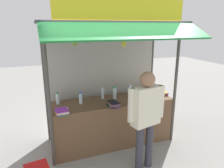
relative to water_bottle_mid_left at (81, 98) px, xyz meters
The scene contains 16 objects.
ground_plane 1.23m from the water_bottle_mid_left, ahead, with size 20.00×20.00×0.00m, color gray.
stall_counter 0.86m from the water_bottle_mid_left, ahead, with size 2.49×0.75×0.94m, color brown.
stall_structure 0.94m from the water_bottle_mid_left, 10.70° to the left, with size 2.69×1.68×2.84m.
water_bottle_mid_left is the anchor object (origin of this frame).
water_bottle_left 0.51m from the water_bottle_mid_left, 14.56° to the left, with size 0.06×0.06×0.23m.
water_bottle_mid_right 0.44m from the water_bottle_mid_left, 163.67° to the left, with size 0.07×0.07×0.24m.
water_bottle_center 1.50m from the water_bottle_mid_left, ahead, with size 0.07×0.07×0.23m.
water_bottle_back_left 1.05m from the water_bottle_mid_left, ahead, with size 0.08×0.08×0.29m.
water_bottle_back_right 0.72m from the water_bottle_mid_left, ahead, with size 0.08×0.08×0.27m.
magazine_stack_front_left 0.54m from the water_bottle_mid_left, 139.42° to the right, with size 0.24×0.28×0.07m.
magazine_stack_rear_center 1.78m from the water_bottle_mid_left, ahead, with size 0.27×0.30×0.06m.
magazine_stack_front_right 0.65m from the water_bottle_mid_left, 33.21° to the right, with size 0.22×0.31×0.09m.
magazine_stack_right 1.29m from the water_bottle_mid_left, 13.00° to the right, with size 0.21×0.32×0.08m.
banana_bunch_leftmost 1.37m from the water_bottle_mid_left, 38.58° to the right, with size 0.09×0.08×0.29m.
banana_bunch_inner_left 1.25m from the water_bottle_mid_left, 107.35° to the right, with size 0.10×0.10×0.25m.
vendor_person 1.34m from the water_bottle_mid_left, 50.06° to the right, with size 0.65×0.31×1.72m.
Camera 1 is at (-1.40, -3.72, 2.40)m, focal length 33.22 mm.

